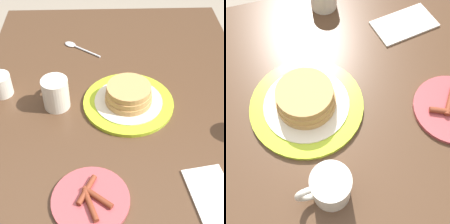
# 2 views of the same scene
# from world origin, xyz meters

# --- Properties ---
(ground_plane) EXTENTS (8.00, 8.00, 0.00)m
(ground_plane) POSITION_xyz_m (0.00, 0.00, 0.00)
(ground_plane) COLOR gray
(dining_table) EXTENTS (1.23, 0.89, 0.75)m
(dining_table) POSITION_xyz_m (0.00, 0.00, 0.62)
(dining_table) COLOR #4C3321
(dining_table) RESTS_ON ground_plane
(pancake_plate) EXTENTS (0.28, 0.28, 0.07)m
(pancake_plate) POSITION_xyz_m (0.01, -0.04, 0.77)
(pancake_plate) COLOR #AAC628
(pancake_plate) RESTS_ON dining_table
(coffee_mug) EXTENTS (0.11, 0.08, 0.10)m
(coffee_mug) POSITION_xyz_m (0.01, 0.18, 0.80)
(coffee_mug) COLOR silver
(coffee_mug) RESTS_ON dining_table
(napkin) EXTENTS (0.19, 0.13, 0.01)m
(napkin) POSITION_xyz_m (-0.33, -0.22, 0.75)
(napkin) COLOR silver
(napkin) RESTS_ON dining_table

